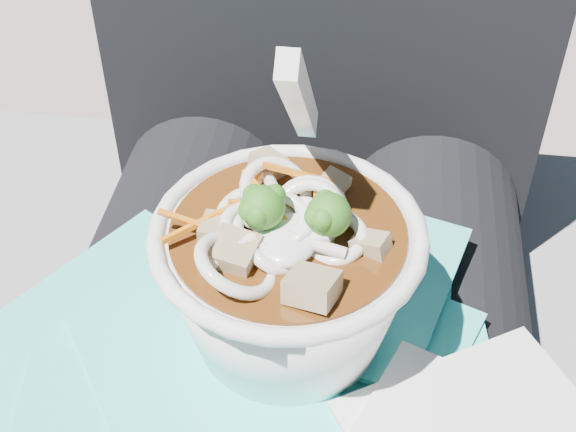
# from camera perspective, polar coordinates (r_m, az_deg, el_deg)

# --- Properties ---
(lap) EXTENTS (0.33, 0.48, 0.14)m
(lap) POSITION_cam_1_polar(r_m,az_deg,el_deg) (0.52, -0.63, -14.87)
(lap) COLOR black
(lap) RESTS_ON stone_ledge
(person_body) EXTENTS (0.34, 0.94, 0.97)m
(person_body) POSITION_cam_1_polar(r_m,az_deg,el_deg) (0.55, 0.70, -4.99)
(person_body) COLOR black
(person_body) RESTS_ON ground
(plastic_bag) EXTENTS (0.34, 0.32, 0.02)m
(plastic_bag) POSITION_cam_1_polar(r_m,az_deg,el_deg) (0.45, -3.27, -11.38)
(plastic_bag) COLOR #33D4CD
(plastic_bag) RESTS_ON lap
(udon_bowl) EXTENTS (0.14, 0.16, 0.18)m
(udon_bowl) POSITION_cam_1_polar(r_m,az_deg,el_deg) (0.42, -0.04, -3.79)
(udon_bowl) COLOR white
(udon_bowl) RESTS_ON plastic_bag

